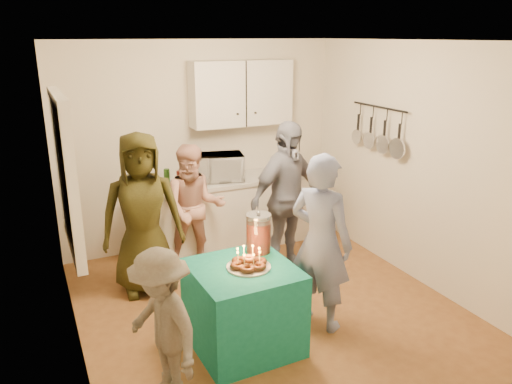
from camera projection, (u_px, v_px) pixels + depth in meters
name	position (u px, v px, depth m)	size (l,w,h in m)	color
floor	(271.00, 310.00, 5.02)	(4.00, 4.00, 0.00)	brown
ceiling	(273.00, 41.00, 4.23)	(4.00, 4.00, 0.00)	white
back_wall	(201.00, 145.00, 6.35)	(3.60, 3.60, 0.00)	silver
left_wall	(67.00, 215.00, 3.90)	(4.00, 4.00, 0.00)	silver
right_wall	(421.00, 166.00, 5.35)	(4.00, 4.00, 0.00)	silver
window_night	(64.00, 175.00, 4.09)	(0.04, 1.00, 1.20)	black
counter	(226.00, 215.00, 6.43)	(2.20, 0.58, 0.86)	white
countertop	(225.00, 181.00, 6.30)	(2.24, 0.62, 0.05)	beige
upper_cabinet	(241.00, 93.00, 6.23)	(1.30, 0.30, 0.80)	white
pot_rack	(376.00, 128.00, 5.83)	(0.12, 1.00, 0.60)	black
microwave	(219.00, 167.00, 6.21)	(0.59, 0.40, 0.33)	white
party_table	(243.00, 307.00, 4.34)	(0.85, 0.85, 0.76)	#117664
donut_cake	(249.00, 258.00, 4.21)	(0.38, 0.38, 0.18)	#381C0C
punch_jar	(258.00, 234.00, 4.50)	(0.22, 0.22, 0.34)	#B0220E
man_birthday	(321.00, 243.00, 4.54)	(0.61, 0.40, 1.68)	#7A86B2
woman_back_left	(142.00, 214.00, 5.18)	(0.85, 0.55, 1.73)	#4F4916
woman_back_center	(194.00, 208.00, 5.72)	(0.72, 0.56, 1.49)	tan
woman_back_right	(286.00, 199.00, 5.62)	(1.03, 0.43, 1.76)	black
child_near_left	(162.00, 326.00, 3.65)	(0.79, 0.45, 1.22)	#524B41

